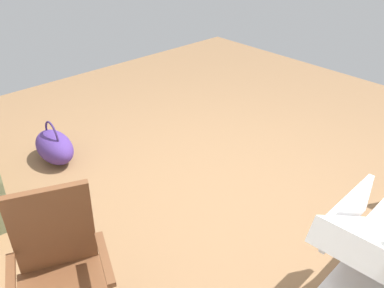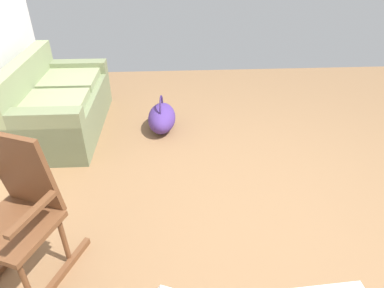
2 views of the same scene
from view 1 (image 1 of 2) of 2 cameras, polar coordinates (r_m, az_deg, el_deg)
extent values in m
plane|color=olive|center=(3.98, 4.00, -4.87)|extent=(6.74, 6.74, 0.00)
cube|color=silver|center=(2.78, 20.32, -8.69)|extent=(0.07, 0.56, 0.28)
cylinder|color=brown|center=(2.76, -12.40, -18.34)|extent=(0.04, 0.04, 0.40)
cube|color=brown|center=(2.43, -18.30, -11.00)|extent=(0.27, 0.45, 0.60)
cube|color=brown|center=(2.32, -11.73, -14.89)|extent=(0.37, 0.19, 0.03)
cube|color=brown|center=(2.34, -23.36, -16.82)|extent=(0.37, 0.19, 0.03)
ellipsoid|color=#472D7A|center=(4.41, -18.14, -0.38)|extent=(0.58, 0.35, 0.30)
torus|color=#312055|center=(4.35, -18.41, 1.09)|extent=(0.30, 0.04, 0.30)
camera|label=2|loc=(1.59, 48.06, 11.56)|focal=31.93mm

